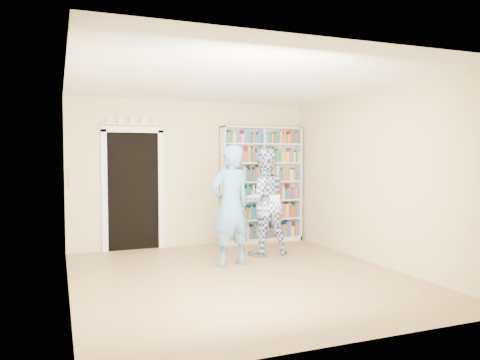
# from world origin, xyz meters

# --- Properties ---
(floor) EXTENTS (5.00, 5.00, 0.00)m
(floor) POSITION_xyz_m (0.00, 0.00, 0.00)
(floor) COLOR #967248
(floor) RESTS_ON ground
(ceiling) EXTENTS (5.00, 5.00, 0.00)m
(ceiling) POSITION_xyz_m (0.00, 0.00, 2.70)
(ceiling) COLOR white
(ceiling) RESTS_ON wall_back
(wall_back) EXTENTS (4.50, 0.00, 4.50)m
(wall_back) POSITION_xyz_m (0.00, 2.50, 1.35)
(wall_back) COLOR beige
(wall_back) RESTS_ON floor
(wall_left) EXTENTS (0.00, 5.00, 5.00)m
(wall_left) POSITION_xyz_m (-2.25, 0.00, 1.35)
(wall_left) COLOR beige
(wall_left) RESTS_ON floor
(wall_right) EXTENTS (0.00, 5.00, 5.00)m
(wall_right) POSITION_xyz_m (2.25, 0.00, 1.35)
(wall_right) COLOR beige
(wall_right) RESTS_ON floor
(bookshelf) EXTENTS (1.63, 0.31, 2.24)m
(bookshelf) POSITION_xyz_m (1.35, 2.34, 1.13)
(bookshelf) COLOR white
(bookshelf) RESTS_ON floor
(doorway) EXTENTS (1.10, 0.08, 2.43)m
(doorway) POSITION_xyz_m (-1.10, 2.48, 1.18)
(doorway) COLOR black
(doorway) RESTS_ON floor
(wall_art) EXTENTS (0.03, 0.25, 0.25)m
(wall_art) POSITION_xyz_m (-2.23, 0.20, 1.40)
(wall_art) COLOR brown
(wall_art) RESTS_ON wall_left
(man_blue) EXTENTS (0.75, 0.57, 1.85)m
(man_blue) POSITION_xyz_m (0.11, 0.72, 0.92)
(man_blue) COLOR #588EC3
(man_blue) RESTS_ON floor
(man_plaid) EXTENTS (0.92, 0.74, 1.81)m
(man_plaid) POSITION_xyz_m (0.88, 1.22, 0.91)
(man_plaid) COLOR navy
(man_plaid) RESTS_ON floor
(paper_sheet) EXTENTS (0.19, 0.02, 0.27)m
(paper_sheet) POSITION_xyz_m (0.97, 0.95, 0.91)
(paper_sheet) COLOR white
(paper_sheet) RESTS_ON man_plaid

